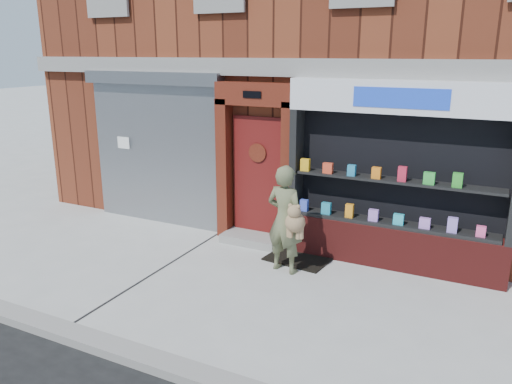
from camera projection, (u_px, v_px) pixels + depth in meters
The scene contains 8 objects.
ground at pixel (245, 288), 7.44m from camera, with size 80.00×80.00×0.00m, color #9E9E99.
curb at pixel (156, 363), 5.57m from camera, with size 60.00×0.30×0.12m, color gray.
building at pixel (364, 25), 11.52m from camera, with size 12.00×8.16×8.00m.
shutter_bay at pixel (156, 140), 9.92m from camera, with size 3.10×0.30×3.04m.
red_door_bay at pixel (256, 164), 8.97m from camera, with size 1.52×0.58×2.90m.
pharmacy_bay at pixel (396, 185), 7.88m from camera, with size 3.50×0.41×3.00m.
woman at pixel (286, 219), 7.81m from camera, with size 0.73×0.55×1.74m.
doormat at pixel (298, 259), 8.48m from camera, with size 1.03×0.72×0.03m, color black.
Camera 1 is at (3.15, -5.99, 3.41)m, focal length 35.00 mm.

